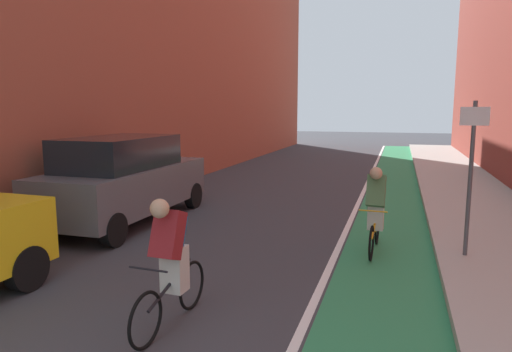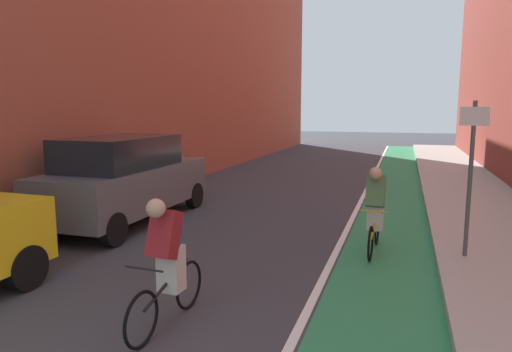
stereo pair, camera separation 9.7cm
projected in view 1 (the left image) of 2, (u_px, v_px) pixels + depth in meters
name	position (u px, v px, depth m)	size (l,w,h in m)	color
ground_plane	(292.00, 192.00, 14.16)	(76.84, 76.84, 0.00)	#38383D
bike_lane_paint	(394.00, 187.00, 15.14)	(1.60, 34.93, 0.00)	#2D8451
lane_divider_stripe	(366.00, 185.00, 15.40)	(0.12, 34.93, 0.00)	white
sidewalk_right	(463.00, 188.00, 14.49)	(2.66, 34.93, 0.14)	#A8A59E
building_facade_left	(158.00, 11.00, 16.82)	(3.00, 34.93, 12.42)	#9E4C38
parked_suv_gray	(125.00, 179.00, 10.28)	(1.95, 4.70, 1.98)	#595B60
cyclist_lead	(170.00, 258.00, 5.33)	(0.48, 1.69, 1.60)	black
cyclist_mid	(376.00, 206.00, 8.16)	(0.48, 1.67, 1.59)	black
street_sign_post	(471.00, 165.00, 7.42)	(0.44, 0.07, 2.59)	#4C4C51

